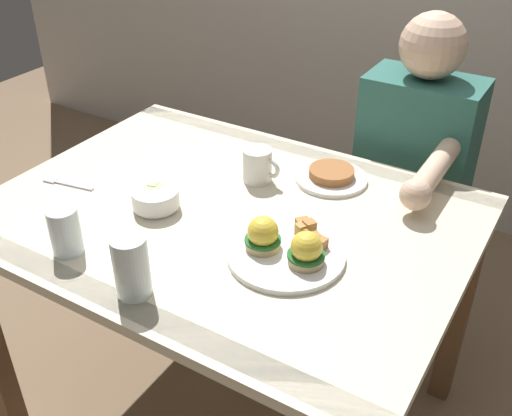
{
  "coord_description": "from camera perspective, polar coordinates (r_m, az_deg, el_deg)",
  "views": [
    {
      "loc": [
        0.73,
        -1.06,
        1.57
      ],
      "look_at": [
        0.09,
        0.0,
        0.78
      ],
      "focal_mm": 42.16,
      "sensor_mm": 36.0,
      "label": 1
    }
  ],
  "objects": [
    {
      "name": "dining_table",
      "position": [
        1.59,
        -2.76,
        -3.55
      ],
      "size": [
        1.2,
        0.9,
        0.74
      ],
      "color": "beige",
      "rests_on": "ground_plane"
    },
    {
      "name": "diner_person",
      "position": [
        1.94,
        14.51,
        3.25
      ],
      "size": [
        0.34,
        0.54,
        1.14
      ],
      "color": "#33333D",
      "rests_on": "ground_plane"
    },
    {
      "name": "side_plate",
      "position": [
        1.67,
        7.16,
        3.04
      ],
      "size": [
        0.2,
        0.2,
        0.04
      ],
      "color": "white",
      "rests_on": "dining_table"
    },
    {
      "name": "eggs_benedict_plate",
      "position": [
        1.35,
        2.88,
        -3.79
      ],
      "size": [
        0.27,
        0.27,
        0.09
      ],
      "color": "white",
      "rests_on": "dining_table"
    },
    {
      "name": "fork",
      "position": [
        1.72,
        -17.64,
        2.23
      ],
      "size": [
        0.16,
        0.04,
        0.0
      ],
      "color": "silver",
      "rests_on": "dining_table"
    },
    {
      "name": "fruit_bowl",
      "position": [
        1.54,
        -9.51,
        0.9
      ],
      "size": [
        0.12,
        0.12,
        0.06
      ],
      "color": "white",
      "rests_on": "dining_table"
    },
    {
      "name": "water_glass_far",
      "position": [
        1.42,
        -17.61,
        -2.36
      ],
      "size": [
        0.07,
        0.07,
        0.11
      ],
      "color": "silver",
      "rests_on": "dining_table"
    },
    {
      "name": "coffee_mug",
      "position": [
        1.64,
        0.2,
        4.16
      ],
      "size": [
        0.11,
        0.08,
        0.09
      ],
      "color": "white",
      "rests_on": "dining_table"
    },
    {
      "name": "ground_plane",
      "position": [
        2.03,
        -2.27,
        -18.18
      ],
      "size": [
        6.0,
        6.0,
        0.0
      ],
      "primitive_type": "plane",
      "color": "#7F664C"
    },
    {
      "name": "water_glass_near",
      "position": [
        1.26,
        -11.7,
        -5.79
      ],
      "size": [
        0.07,
        0.07,
        0.14
      ],
      "color": "silver",
      "rests_on": "dining_table"
    }
  ]
}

